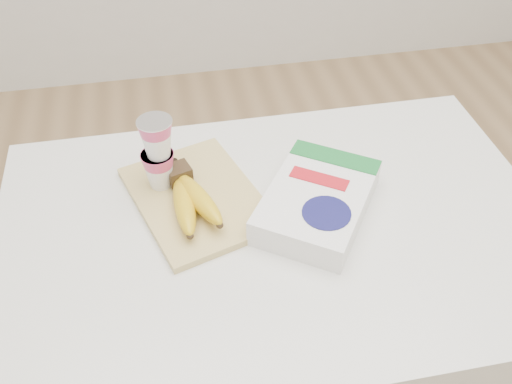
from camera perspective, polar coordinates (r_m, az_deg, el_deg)
table at (r=1.45m, az=1.66°, el=-14.71°), size 1.10×0.73×0.82m
cutting_board at (r=1.17m, az=-5.92°, el=-0.61°), size 0.32×0.37×0.02m
bananas at (r=1.13m, az=-6.60°, el=-0.66°), size 0.11×0.21×0.06m
yogurt_stack at (r=1.15m, az=-9.82°, el=4.01°), size 0.07×0.07×0.16m
cereal_box at (r=1.13m, az=6.15°, el=-0.92°), size 0.31×0.33×0.06m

